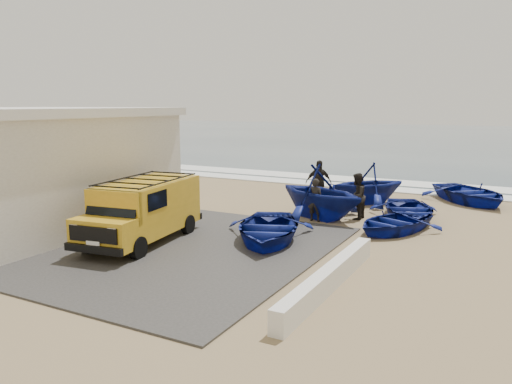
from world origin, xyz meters
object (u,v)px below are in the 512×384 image
at_px(boat_near_left, 267,229).
at_px(boat_mid_left, 320,192).
at_px(boat_far_right, 470,193).
at_px(fisherman_front, 315,200).
at_px(fisherman_middle, 357,196).
at_px(van, 143,209).
at_px(boat_mid_right, 408,210).
at_px(parapet, 330,278).
at_px(building, 20,166).
at_px(fisherman_back, 318,182).
at_px(boat_near_right, 393,222).
at_px(boat_far_left, 368,183).

height_order(boat_near_left, boat_mid_left, boat_mid_left).
xyz_separation_m(boat_mid_left, boat_far_right, (4.89, 6.17, -0.61)).
bearing_deg(boat_far_right, boat_mid_left, -168.20).
height_order(fisherman_front, fisherman_middle, fisherman_middle).
bearing_deg(van, boat_mid_left, 49.38).
relative_size(boat_near_left, boat_mid_right, 1.10).
relative_size(boat_far_right, fisherman_front, 2.66).
xyz_separation_m(parapet, boat_near_left, (-3.25, 3.06, 0.16)).
bearing_deg(building, boat_mid_right, 30.22).
bearing_deg(boat_mid_left, fisherman_back, 45.27).
distance_m(van, fisherman_middle, 8.26).
height_order(boat_mid_left, fisherman_back, boat_mid_left).
bearing_deg(fisherman_middle, boat_mid_right, 117.44).
xyz_separation_m(van, fisherman_front, (3.81, 5.40, -0.28)).
relative_size(van, boat_mid_left, 1.24).
bearing_deg(boat_mid_right, parapet, -111.90).
distance_m(boat_near_left, boat_mid_right, 6.33).
xyz_separation_m(van, boat_far_right, (8.69, 12.08, -0.65)).
relative_size(boat_near_right, fisherman_front, 2.10).
relative_size(boat_near_left, boat_far_right, 0.95).
relative_size(boat_mid_left, fisherman_middle, 2.24).
bearing_deg(boat_far_left, fisherman_front, -58.74).
height_order(boat_near_left, fisherman_back, fisherman_back).
xyz_separation_m(building, boat_near_right, (12.60, 5.20, -1.80)).
xyz_separation_m(parapet, fisherman_middle, (-1.66, 7.61, 0.63)).
bearing_deg(boat_mid_left, boat_far_left, 10.36).
height_order(boat_near_right, boat_mid_left, boat_mid_left).
bearing_deg(boat_mid_right, boat_near_left, -143.44).
bearing_deg(boat_mid_left, fisherman_middle, -42.69).
distance_m(boat_near_left, boat_far_right, 11.39).
relative_size(fisherman_middle, fisherman_back, 0.91).
bearing_deg(boat_near_left, building, 171.16).
distance_m(fisherman_front, fisherman_back, 3.27).
bearing_deg(parapet, building, 175.42).
distance_m(building, boat_far_left, 14.35).
bearing_deg(building, boat_far_left, 43.38).
bearing_deg(boat_mid_right, fisherman_front, -169.76).
bearing_deg(fisherman_middle, boat_far_left, -167.47).
bearing_deg(fisherman_middle, boat_near_left, -14.68).
xyz_separation_m(boat_near_right, boat_mid_left, (-3.05, 0.83, 0.71)).
distance_m(boat_mid_left, fisherman_middle, 1.43).
relative_size(boat_far_right, fisherman_back, 2.21).
height_order(boat_near_left, boat_far_right, boat_far_right).
height_order(van, boat_far_left, van).
relative_size(boat_near_left, fisherman_back, 2.11).
distance_m(boat_near_left, fisherman_back, 6.61).
distance_m(building, parapet, 12.68).
distance_m(parapet, van, 6.89).
distance_m(boat_far_right, fisherman_front, 8.29).
xyz_separation_m(boat_near_left, boat_far_right, (5.19, 10.14, 0.02)).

